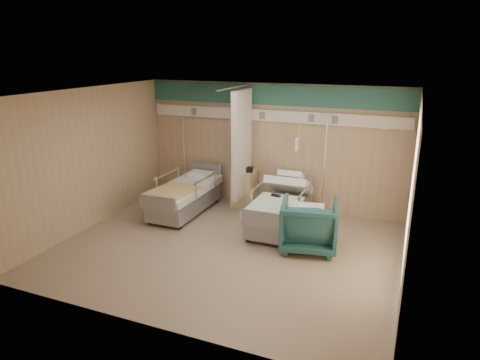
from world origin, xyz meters
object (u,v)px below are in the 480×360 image
bed_right (280,213)px  iv_stand_left (185,181)px  bed_left (185,199)px  bedside_cabinet (244,188)px  visitor_armchair (309,225)px  iv_stand_right (322,196)px

bed_right → iv_stand_left: (-2.70, 0.92, 0.09)m
bed_right → bed_left: bearing=180.0°
bedside_cabinet → visitor_armchair: 2.53m
iv_stand_right → iv_stand_left: size_ratio=1.12×
bedside_cabinet → iv_stand_right: bearing=1.2°
bed_left → iv_stand_left: 1.06m
iv_stand_right → bedside_cabinet: bearing=-178.8°
bed_left → iv_stand_right: bearing=18.1°
bed_left → iv_stand_left: iv_stand_left is taller
bedside_cabinet → iv_stand_left: iv_stand_left is taller
iv_stand_right → iv_stand_left: bearing=-179.8°
visitor_armchair → bedside_cabinet: bearing=-51.7°
bed_right → bed_left: size_ratio=1.00×
bed_left → iv_stand_left: (-0.50, 0.92, 0.09)m
bedside_cabinet → bed_left: bearing=-139.4°
bed_left → iv_stand_left: bearing=118.6°
bed_left → bedside_cabinet: 1.39m
iv_stand_left → iv_stand_right: bearing=0.2°
visitor_armchair → iv_stand_left: size_ratio=0.51×
bed_right → bed_left: same height
visitor_armchair → iv_stand_left: iv_stand_left is taller
bed_right → iv_stand_left: iv_stand_left is taller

